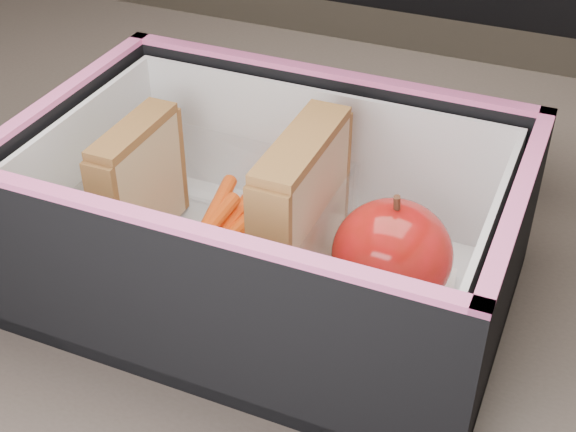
% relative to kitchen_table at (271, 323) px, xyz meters
% --- Properties ---
extents(kitchen_table, '(1.20, 0.80, 0.75)m').
position_rel_kitchen_table_xyz_m(kitchen_table, '(0.00, 0.00, 0.00)').
color(kitchen_table, '#51453E').
rests_on(kitchen_table, ground).
extents(lunch_bag, '(0.33, 0.37, 0.28)m').
position_rel_kitchen_table_xyz_m(lunch_bag, '(0.03, -0.05, 0.16)').
color(lunch_bag, black).
rests_on(lunch_bag, kitchen_table).
extents(plastic_tub, '(0.17, 0.12, 0.07)m').
position_rel_kitchen_table_xyz_m(plastic_tub, '(-0.02, -0.05, 0.14)').
color(plastic_tub, white).
rests_on(plastic_tub, lunch_bag).
extents(sandwich_left, '(0.02, 0.09, 0.10)m').
position_rel_kitchen_table_xyz_m(sandwich_left, '(-0.08, -0.05, 0.16)').
color(sandwich_left, tan).
rests_on(sandwich_left, plastic_tub).
extents(sandwich_right, '(0.03, 0.11, 0.12)m').
position_rel_kitchen_table_xyz_m(sandwich_right, '(0.05, -0.05, 0.17)').
color(sandwich_right, tan).
rests_on(sandwich_right, plastic_tub).
extents(carrot_sticks, '(0.05, 0.14, 0.03)m').
position_rel_kitchen_table_xyz_m(carrot_sticks, '(-0.02, -0.05, 0.12)').
color(carrot_sticks, '#F5450F').
rests_on(carrot_sticks, plastic_tub).
extents(paper_napkin, '(0.09, 0.09, 0.01)m').
position_rel_kitchen_table_xyz_m(paper_napkin, '(0.12, -0.05, 0.11)').
color(paper_napkin, white).
rests_on(paper_napkin, lunch_bag).
extents(red_apple, '(0.09, 0.09, 0.09)m').
position_rel_kitchen_table_xyz_m(red_apple, '(0.11, -0.05, 0.15)').
color(red_apple, maroon).
rests_on(red_apple, paper_napkin).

